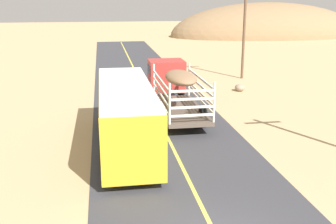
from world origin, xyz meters
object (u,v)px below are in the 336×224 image
Objects in this scene: bus at (126,114)px; boulder_mid_field at (240,88)px; livestock_truck at (171,82)px; power_pole_mid at (244,32)px.

boulder_mid_field is (9.79, 11.38, -1.47)m from bus.
power_pole_mid is (8.24, 9.20, 2.48)m from livestock_truck.
bus reaches higher than boulder_mid_field.
bus is 11.71× the size of boulder_mid_field.
livestock_truck is 1.22× the size of power_pole_mid.
bus is 20.41m from power_pole_mid.
power_pole_mid is (11.75, 16.50, 2.52)m from bus.
bus is at bearing -130.69° from boulder_mid_field.
bus is at bearing -115.68° from livestock_truck.
bus is 15.08m from boulder_mid_field.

